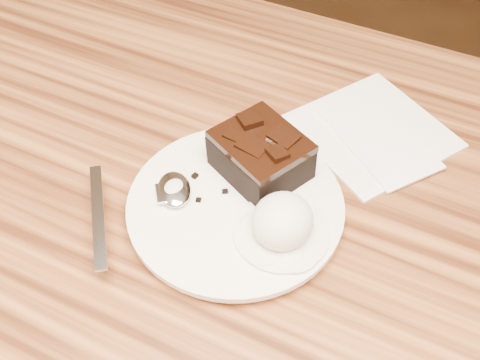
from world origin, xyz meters
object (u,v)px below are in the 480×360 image
at_px(plate, 235,208).
at_px(brownie, 261,157).
at_px(spoon, 174,190).
at_px(ice_cream_scoop, 282,221).
at_px(napkin, 372,130).

distance_m(plate, brownie, 0.06).
relative_size(brownie, spoon, 0.46).
bearing_deg(ice_cream_scoop, spoon, -179.01).
xyz_separation_m(ice_cream_scoop, spoon, (-0.11, -0.00, -0.01)).
relative_size(plate, brownie, 2.52).
xyz_separation_m(plate, spoon, (-0.06, -0.02, 0.01)).
distance_m(plate, napkin, 0.19).
bearing_deg(napkin, spoon, -127.71).
height_order(brownie, spoon, brownie).
relative_size(plate, spoon, 1.15).
bearing_deg(plate, brownie, 85.57).
distance_m(ice_cream_scoop, spoon, 0.11).
relative_size(plate, napkin, 1.41).
bearing_deg(brownie, ice_cream_scoop, -51.19).
bearing_deg(brownie, spoon, -133.66).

